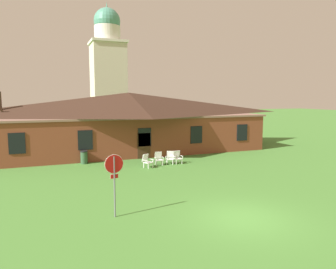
# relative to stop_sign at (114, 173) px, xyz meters

# --- Properties ---
(ground_plane) EXTENTS (200.00, 200.00, 0.00)m
(ground_plane) POSITION_rel_stop_sign_xyz_m (4.93, -2.13, -1.89)
(ground_plane) COLOR #477F33
(brick_building) EXTENTS (24.48, 10.40, 5.44)m
(brick_building) POSITION_rel_stop_sign_xyz_m (4.93, 16.72, 0.88)
(brick_building) COLOR brown
(brick_building) RESTS_ON ground
(dome_tower) EXTENTS (5.18, 5.18, 18.93)m
(dome_tower) POSITION_rel_stop_sign_xyz_m (6.58, 35.14, 6.76)
(dome_tower) COLOR beige
(dome_tower) RESTS_ON ground
(stop_sign) EXTENTS (0.80, 0.13, 2.66)m
(stop_sign) POSITION_rel_stop_sign_xyz_m (0.00, 0.00, 0.00)
(stop_sign) COLOR slate
(stop_sign) RESTS_ON ground
(lawn_chair_by_porch) EXTENTS (0.82, 0.85, 0.96)m
(lawn_chair_by_porch) POSITION_rel_stop_sign_xyz_m (4.09, 8.41, -1.39)
(lawn_chair_by_porch) COLOR white
(lawn_chair_by_porch) RESTS_ON ground
(lawn_chair_near_door) EXTENTS (0.71, 0.74, 0.96)m
(lawn_chair_near_door) POSITION_rel_stop_sign_xyz_m (5.18, 8.99, -1.39)
(lawn_chair_near_door) COLOR silver
(lawn_chair_near_door) RESTS_ON ground
(lawn_chair_left_end) EXTENTS (0.81, 0.85, 0.96)m
(lawn_chair_left_end) POSITION_rel_stop_sign_xyz_m (6.09, 8.99, -1.39)
(lawn_chair_left_end) COLOR white
(lawn_chair_left_end) RESTS_ON ground
(lawn_chair_middle) EXTENTS (0.65, 0.68, 0.96)m
(lawn_chair_middle) POSITION_rel_stop_sign_xyz_m (6.67, 8.92, -1.39)
(lawn_chair_middle) COLOR silver
(lawn_chair_middle) RESTS_ON ground
(bare_tree_beside_building) EXTENTS (2.12, 1.31, 5.45)m
(bare_tree_beside_building) POSITION_rel_stop_sign_xyz_m (-5.92, 16.06, 0.98)
(bare_tree_beside_building) COLOR brown
(bare_tree_beside_building) RESTS_ON ground
(trash_bin) EXTENTS (0.56, 0.56, 0.98)m
(trash_bin) POSITION_rel_stop_sign_xyz_m (0.06, 11.42, -1.39)
(trash_bin) COLOR #335638
(trash_bin) RESTS_ON ground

